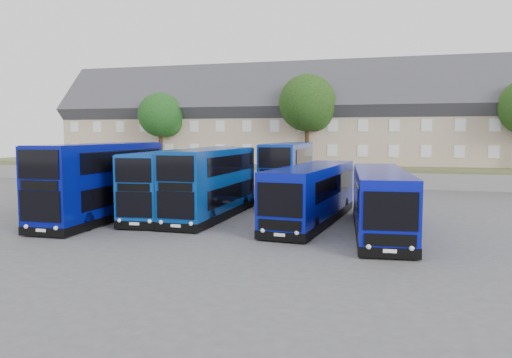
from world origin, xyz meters
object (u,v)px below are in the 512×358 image
object	(u,v)px
tree_west	(162,117)
tree_mid	(309,105)
coach_east_a	(312,195)
dd_front_left	(102,183)
dd_front_mid	(166,185)

from	to	relation	value
tree_west	tree_mid	xyz separation A→B (m)	(16.00, 0.50, 1.02)
coach_east_a	tree_mid	world-z (taller)	tree_mid
coach_east_a	tree_west	bearing A→B (deg)	138.89
dd_front_left	tree_west	bearing A→B (deg)	106.21
dd_front_left	tree_west	size ratio (longest dim) A/B	1.50
coach_east_a	tree_mid	xyz separation A→B (m)	(-3.83, 21.62, 6.44)
dd_front_left	tree_west	xyz separation A→B (m)	(-7.47, 23.51, 4.82)
tree_west	dd_front_mid	bearing A→B (deg)	-63.50
coach_east_a	tree_west	world-z (taller)	tree_west
tree_west	coach_east_a	bearing A→B (deg)	-46.80
dd_front_left	tree_mid	size ratio (longest dim) A/B	1.25
dd_front_mid	tree_mid	bearing A→B (deg)	70.18
dd_front_left	dd_front_mid	distance (m)	3.86
dd_front_left	tree_mid	bearing A→B (deg)	69.02
dd_front_left	tree_west	world-z (taller)	tree_west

